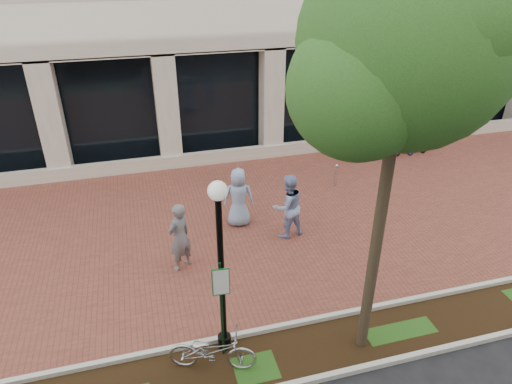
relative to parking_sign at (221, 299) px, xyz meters
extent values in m
plane|color=black|center=(1.99, 4.86, -1.49)|extent=(120.00, 120.00, 0.00)
cube|color=brown|center=(1.99, 4.86, -1.49)|extent=(40.00, 9.00, 0.01)
cube|color=black|center=(1.99, -0.39, -1.49)|extent=(40.00, 1.50, 0.01)
cube|color=beige|center=(1.99, 0.36, -1.43)|extent=(40.00, 0.12, 0.12)
cube|color=beige|center=(1.99, -1.14, -1.43)|extent=(40.00, 0.12, 0.12)
cube|color=black|center=(1.99, 10.46, 0.61)|extent=(40.00, 0.15, 4.20)
cube|color=beige|center=(1.99, 9.36, -1.24)|extent=(40.00, 0.25, 0.50)
cube|color=beige|center=(1.99, 9.76, 0.61)|extent=(0.80, 0.80, 4.20)
cube|color=#123317|center=(0.00, 0.02, -0.33)|extent=(0.05, 0.05, 2.34)
cube|color=#186226|center=(0.00, -0.01, 0.42)|extent=(0.34, 0.02, 0.62)
cube|color=white|center=(0.00, -0.03, 0.42)|extent=(0.30, 0.01, 0.56)
cylinder|color=black|center=(0.06, 0.20, -1.34)|extent=(0.28, 0.28, 0.30)
cylinder|color=black|center=(0.06, 0.20, 0.30)|extent=(0.12, 0.12, 3.60)
sphere|color=silver|center=(0.06, 0.20, 2.25)|extent=(0.36, 0.36, 0.36)
cylinder|color=#473A28|center=(2.88, -0.50, 0.78)|extent=(0.22, 0.22, 4.56)
sphere|color=#20541A|center=(2.88, -0.50, 4.73)|extent=(3.33, 3.33, 3.33)
sphere|color=#20541A|center=(3.80, -0.16, 4.23)|extent=(2.33, 2.33, 2.33)
sphere|color=#20541A|center=(2.05, -0.75, 4.15)|extent=(2.17, 2.17, 2.17)
imported|color=#B0B1B5|center=(-0.28, -0.27, -1.03)|extent=(1.86, 1.14, 0.92)
imported|color=slate|center=(-0.46, 3.15, -0.55)|extent=(0.83, 0.77, 1.89)
imported|color=#8EA2D4|center=(2.68, 3.86, -0.53)|extent=(1.08, 0.92, 1.94)
imported|color=#86A3C7|center=(1.48, 4.82, -0.58)|extent=(1.00, 0.76, 1.83)
cylinder|color=silver|center=(5.31, 6.32, -1.12)|extent=(0.11, 0.11, 0.75)
sphere|color=silver|center=(5.31, 6.32, -0.69)|extent=(0.12, 0.12, 0.12)
imported|color=black|center=(7.16, 8.62, -1.03)|extent=(1.02, 1.85, 0.92)
imported|color=#242096|center=(7.71, 8.62, -0.98)|extent=(0.80, 1.76, 1.02)
imported|color=#B7B7BB|center=(8.26, 8.62, -1.03)|extent=(0.86, 1.82, 0.92)
imported|color=black|center=(8.81, 8.62, -0.98)|extent=(0.63, 1.73, 1.02)
imported|color=#21299A|center=(9.36, 8.62, -1.03)|extent=(0.68, 1.77, 0.92)
imported|color=black|center=(9.91, 8.62, -0.98)|extent=(0.50, 1.70, 1.02)
cylinder|color=silver|center=(8.53, 8.62, -1.09)|extent=(0.04, 0.04, 0.80)
camera|label=1|loc=(-1.13, -6.66, 5.98)|focal=32.00mm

